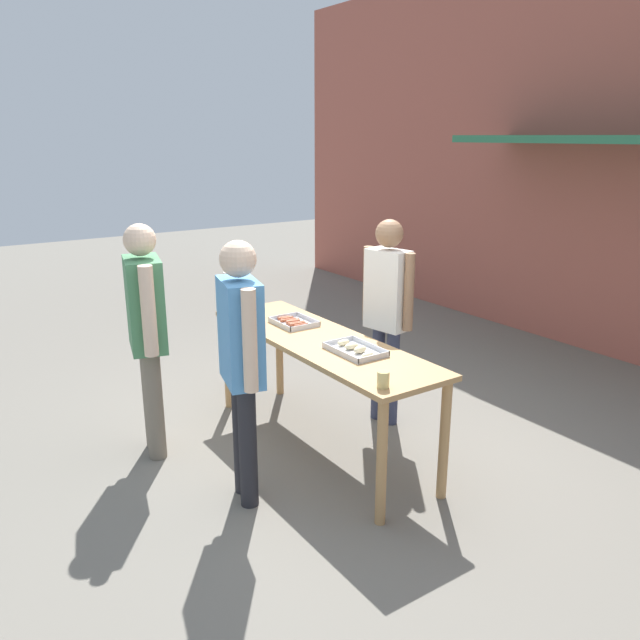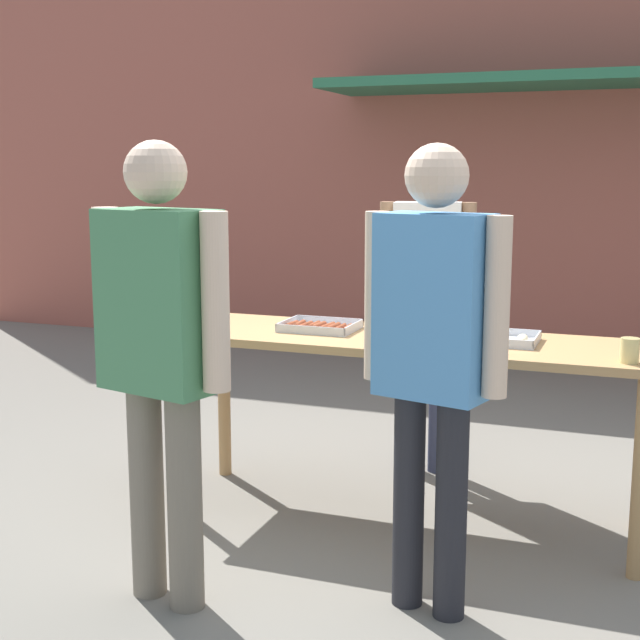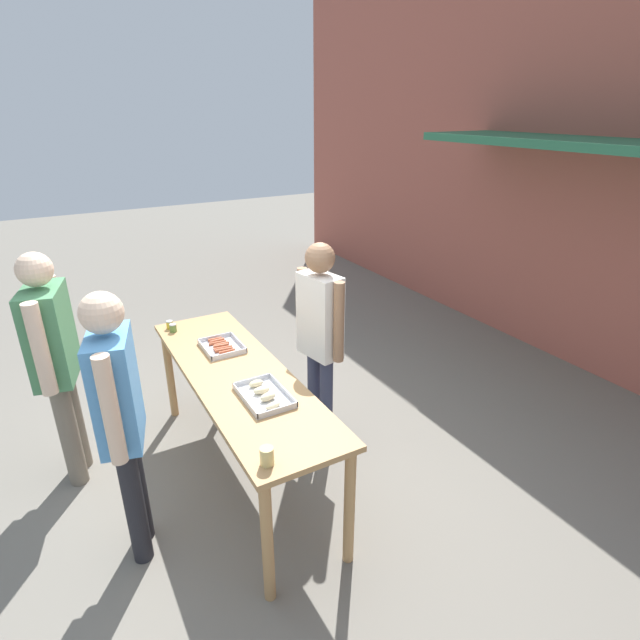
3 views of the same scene
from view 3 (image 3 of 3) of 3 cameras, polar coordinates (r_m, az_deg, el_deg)
The scene contains 11 objects.
ground_plane at distance 4.24m, azimuth -8.55°, elevation -16.88°, with size 24.00×24.00×0.00m, color slate.
building_facade_back at distance 5.91m, azimuth 30.21°, elevation 15.84°, with size 12.00×1.11×4.50m.
serving_table at distance 3.78m, azimuth -9.27°, elevation -7.54°, with size 2.34×0.68×0.92m.
food_tray_sausages at distance 4.09m, azimuth -11.17°, elevation -3.01°, with size 0.36×0.29×0.04m.
food_tray_buns at distance 3.39m, azimuth -6.39°, elevation -8.51°, with size 0.44×0.29×0.06m.
condiment_jar_mustard at distance 4.56m, azimuth -16.79°, elevation -0.51°, with size 0.06×0.06×0.07m.
condiment_jar_ketchup at distance 4.48m, azimuth -16.44°, elevation -0.88°, with size 0.06×0.06×0.07m.
beer_cup at distance 2.82m, azimuth -6.09°, elevation -15.20°, with size 0.08×0.08×0.11m.
person_server_behind_table at distance 3.97m, azimuth -0.00°, elevation -0.93°, with size 0.52×0.26×1.78m.
person_customer_holding_hotdog at distance 4.08m, azimuth -28.13°, elevation -3.25°, with size 0.65×0.36×1.83m.
person_customer_with_cup at distance 3.19m, azimuth -21.97°, elevation -9.29°, with size 0.58×0.32×1.81m.
Camera 3 is at (3.08, -1.05, 2.72)m, focal length 28.00 mm.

